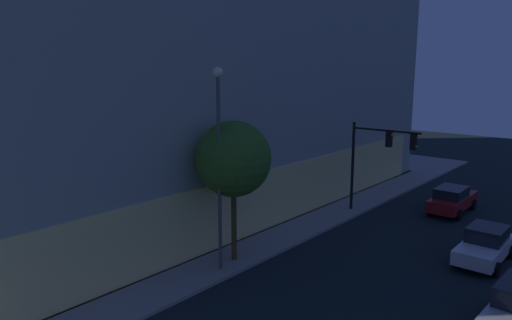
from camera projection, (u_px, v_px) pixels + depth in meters
modern_building at (136, 50)px, 34.76m from camera, size 35.90×28.31×20.62m
traffic_light_far_corner at (378, 150)px, 28.33m from camera, size 0.35×4.29×5.54m
street_lamp_sidewalk at (219, 148)px, 20.09m from camera, size 0.44×0.44×8.87m
sidewalk_tree at (233, 159)px, 21.28m from camera, size 3.47×3.47×6.54m
car_white at (485, 245)px, 22.14m from camera, size 4.25×1.98×1.66m
car_red at (452, 199)px, 29.71m from camera, size 4.65×2.01×1.66m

